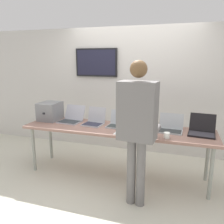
% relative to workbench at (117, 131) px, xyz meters
% --- Properties ---
extents(ground, '(8.00, 8.00, 0.04)m').
position_rel_workbench_xyz_m(ground, '(0.00, 0.00, -0.75)').
color(ground, beige).
extents(back_wall, '(8.00, 0.11, 2.40)m').
position_rel_workbench_xyz_m(back_wall, '(-0.02, 1.13, 0.48)').
color(back_wall, beige).
rests_on(back_wall, ground).
extents(workbench, '(2.88, 0.70, 0.78)m').
position_rel_workbench_xyz_m(workbench, '(0.00, 0.00, 0.00)').
color(workbench, '#966D5F').
rests_on(workbench, ground).
extents(equipment_box, '(0.33, 0.37, 0.31)m').
position_rel_workbench_xyz_m(equipment_box, '(-1.22, 0.11, 0.21)').
color(equipment_box, slate).
rests_on(equipment_box, workbench).
extents(laptop_station_0, '(0.39, 0.40, 0.25)m').
position_rel_workbench_xyz_m(laptop_station_0, '(-0.82, 0.12, 0.11)').
color(laptop_station_0, '#AEADB7').
rests_on(laptop_station_0, workbench).
extents(laptop_station_1, '(0.34, 0.34, 0.26)m').
position_rel_workbench_xyz_m(laptop_station_1, '(-0.40, 0.08, 0.11)').
color(laptop_station_1, '#B2B2B9').
rests_on(laptop_station_1, workbench).
extents(laptop_station_2, '(0.33, 0.31, 0.24)m').
position_rel_workbench_xyz_m(laptop_station_2, '(0.00, 0.08, 0.11)').
color(laptop_station_2, '#AFB5BC').
rests_on(laptop_station_2, workbench).
extents(laptop_station_3, '(0.36, 0.41, 0.25)m').
position_rel_workbench_xyz_m(laptop_station_3, '(0.40, 0.12, 0.11)').
color(laptop_station_3, '#25212B').
rests_on(laptop_station_3, workbench).
extents(laptop_station_4, '(0.36, 0.31, 0.24)m').
position_rel_workbench_xyz_m(laptop_station_4, '(0.79, 0.08, 0.11)').
color(laptop_station_4, '#AEB4B7').
rests_on(laptop_station_4, workbench).
extents(laptop_station_5, '(0.38, 0.42, 0.25)m').
position_rel_workbench_xyz_m(laptop_station_5, '(1.21, 0.09, 0.11)').
color(laptop_station_5, black).
rests_on(laptop_station_5, workbench).
extents(person, '(0.48, 0.62, 1.79)m').
position_rel_workbench_xyz_m(person, '(0.43, -0.62, 0.36)').
color(person, slate).
rests_on(person, ground).
extents(coffee_mug, '(0.08, 0.08, 0.08)m').
position_rel_workbench_xyz_m(coffee_mug, '(0.76, -0.25, 0.09)').
color(coffee_mug, white).
rests_on(coffee_mug, workbench).
extents(paper_sheet, '(0.22, 0.30, 0.00)m').
position_rel_workbench_xyz_m(paper_sheet, '(0.14, -0.17, 0.05)').
color(paper_sheet, white).
rests_on(paper_sheet, workbench).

